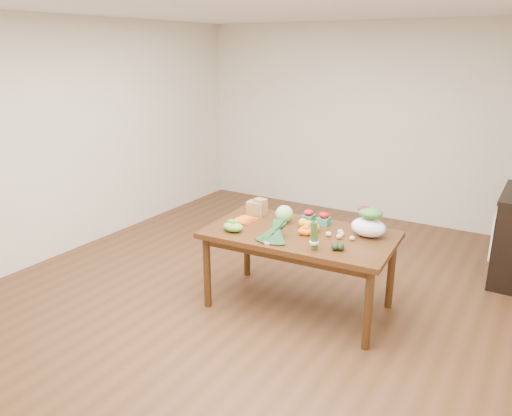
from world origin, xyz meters
The scene contains 25 objects.
floor centered at (0.00, 0.00, 0.00)m, with size 6.00×6.00×0.00m, color brown.
ceiling centered at (0.00, 0.00, 2.70)m, with size 5.00×6.00×0.02m, color white.
room_walls centered at (0.00, 0.00, 1.35)m, with size 5.02×6.02×2.70m.
dining_table centered at (0.49, 0.00, 0.38)m, with size 1.69×0.94×0.75m, color #482910.
dish_towel centered at (1.96, 1.40, 0.55)m, with size 0.02×0.28×0.45m, color white.
paper_bag centered at (-0.11, 0.23, 0.83)m, with size 0.23×0.19×0.16m, color #A47449, non-canonical shape.
cabbage centered at (0.24, 0.17, 0.83)m, with size 0.17×0.17×0.17m, color #9ABC6C.
strawberry_basket_a centered at (0.43, 0.31, 0.80)m, with size 0.10×0.10×0.09m, color red, non-canonical shape.
strawberry_basket_b centered at (0.59, 0.31, 0.80)m, with size 0.11×0.11×0.10m, color red, non-canonical shape.
orange_a centered at (0.46, 0.13, 0.79)m, with size 0.09×0.09×0.09m, color #FFA70F.
orange_b centered at (0.51, 0.12, 0.79)m, with size 0.08×0.08×0.08m, color orange.
orange_c centered at (0.60, 0.09, 0.79)m, with size 0.09×0.09×0.09m, color #FFA80F.
mandarin_cluster centered at (0.56, -0.02, 0.80)m, with size 0.18×0.18×0.09m, color #E24D0D, non-canonical shape.
carrots centered at (-0.07, 0.00, 0.76)m, with size 0.22×0.24×0.03m, color orange, non-canonical shape.
snap_pea_bag centered at (-0.04, -0.29, 0.79)m, with size 0.19×0.15×0.09m, color #71B13C.
kale_bunch centered at (0.38, -0.31, 0.83)m, with size 0.32×0.40×0.16m, color black, non-canonical shape.
asparagus_bundle centered at (0.77, -0.31, 0.88)m, with size 0.08×0.08×0.25m, color #4A813B, non-canonical shape.
potato_a centered at (0.76, 0.03, 0.77)m, with size 0.06×0.05×0.05m, color tan.
potato_b centered at (0.86, 0.03, 0.77)m, with size 0.05×0.05×0.05m, color tan.
potato_c centered at (0.86, 0.10, 0.77)m, with size 0.04×0.04×0.04m, color tan.
potato_d centered at (0.83, 0.14, 0.77)m, with size 0.06×0.05×0.05m, color tan.
potato_e centered at (0.97, 0.05, 0.77)m, with size 0.05×0.04×0.04m, color tan.
avocado_a centered at (0.92, -0.22, 0.78)m, with size 0.07×0.10×0.07m, color black.
avocado_b centered at (0.96, -0.20, 0.78)m, with size 0.06×0.09×0.06m, color black.
salad_bag centered at (1.05, 0.22, 0.87)m, with size 0.31×0.23×0.24m, color white, non-canonical shape.
Camera 1 is at (2.34, -3.83, 2.34)m, focal length 35.00 mm.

